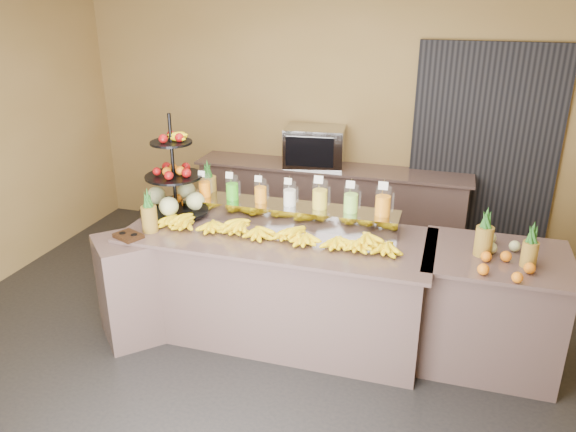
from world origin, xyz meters
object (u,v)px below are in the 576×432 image
at_px(pitcher_tray, 290,213).
at_px(right_fruit_pile, 503,257).
at_px(fruit_stand, 179,190).
at_px(banana_heap, 273,229).
at_px(oven_warmer, 315,147).
at_px(condiment_caddy, 128,236).

height_order(pitcher_tray, right_fruit_pile, right_fruit_pile).
bearing_deg(fruit_stand, banana_heap, 5.43).
relative_size(pitcher_tray, fruit_stand, 2.07).
bearing_deg(right_fruit_pile, oven_warmer, 133.30).
xyz_separation_m(pitcher_tray, condiment_caddy, (-1.14, -0.70, -0.06)).
relative_size(fruit_stand, oven_warmer, 1.37).
bearing_deg(oven_warmer, right_fruit_pile, -53.29).
xyz_separation_m(banana_heap, fruit_stand, (-0.94, 0.23, 0.16)).
bearing_deg(banana_heap, pitcher_tray, 84.28).
bearing_deg(right_fruit_pile, condiment_caddy, -173.04).
xyz_separation_m(pitcher_tray, fruit_stand, (-0.97, -0.11, 0.15)).
bearing_deg(banana_heap, right_fruit_pile, -0.25).
distance_m(fruit_stand, oven_warmer, 1.94).
bearing_deg(pitcher_tray, right_fruit_pile, -11.67).
bearing_deg(condiment_caddy, pitcher_tray, 31.48).
relative_size(fruit_stand, right_fruit_pile, 2.09).
distance_m(pitcher_tray, right_fruit_pile, 1.73).
distance_m(pitcher_tray, oven_warmer, 1.69).
height_order(fruit_stand, condiment_caddy, fruit_stand).
distance_m(banana_heap, oven_warmer, 2.03).
xyz_separation_m(fruit_stand, right_fruit_pile, (2.67, -0.24, -0.16)).
bearing_deg(condiment_caddy, banana_heap, 17.76).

